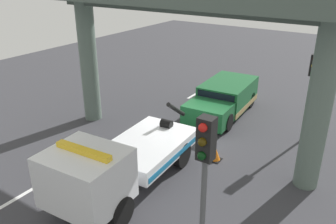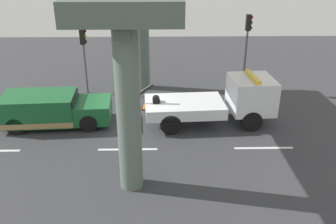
{
  "view_description": "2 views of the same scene",
  "coord_description": "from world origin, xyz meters",
  "px_view_note": "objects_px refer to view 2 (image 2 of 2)",
  "views": [
    {
      "loc": [
        11.84,
        6.98,
        7.32
      ],
      "look_at": [
        0.33,
        -0.69,
        1.39
      ],
      "focal_mm": 37.19,
      "sensor_mm": 36.0,
      "label": 1
    },
    {
      "loc": [
        1.48,
        -16.48,
        7.99
      ],
      "look_at": [
        1.8,
        -0.96,
        1.03
      ],
      "focal_mm": 38.69,
      "sensor_mm": 36.0,
      "label": 2
    }
  ],
  "objects_px": {
    "traffic_cone_orange": "(146,104)",
    "towed_van_green": "(52,110)",
    "traffic_light_near": "(84,47)",
    "traffic_light_far": "(247,37)",
    "tow_truck_white": "(223,100)"
  },
  "relations": [
    {
      "from": "tow_truck_white",
      "to": "towed_van_green",
      "type": "xyz_separation_m",
      "value": [
        -8.47,
        -0.05,
        -0.42
      ]
    },
    {
      "from": "tow_truck_white",
      "to": "towed_van_green",
      "type": "distance_m",
      "value": 8.48
    },
    {
      "from": "traffic_cone_orange",
      "to": "towed_van_green",
      "type": "bearing_deg",
      "value": -158.38
    },
    {
      "from": "tow_truck_white",
      "to": "traffic_light_far",
      "type": "xyz_separation_m",
      "value": [
        1.97,
        4.25,
        2.19
      ]
    },
    {
      "from": "tow_truck_white",
      "to": "traffic_light_near",
      "type": "xyz_separation_m",
      "value": [
        -7.53,
        4.25,
        1.67
      ]
    },
    {
      "from": "traffic_light_far",
      "to": "traffic_cone_orange",
      "type": "xyz_separation_m",
      "value": [
        -5.85,
        -2.49,
        -3.11
      ]
    },
    {
      "from": "tow_truck_white",
      "to": "traffic_cone_orange",
      "type": "xyz_separation_m",
      "value": [
        -3.89,
        1.76,
        -0.93
      ]
    },
    {
      "from": "traffic_light_near",
      "to": "tow_truck_white",
      "type": "bearing_deg",
      "value": -29.45
    },
    {
      "from": "tow_truck_white",
      "to": "traffic_cone_orange",
      "type": "relative_size",
      "value": 12.64
    },
    {
      "from": "tow_truck_white",
      "to": "traffic_cone_orange",
      "type": "height_order",
      "value": "tow_truck_white"
    },
    {
      "from": "traffic_light_near",
      "to": "traffic_light_far",
      "type": "bearing_deg",
      "value": 0.0
    },
    {
      "from": "traffic_light_near",
      "to": "traffic_light_far",
      "type": "distance_m",
      "value": 9.51
    },
    {
      "from": "traffic_light_near",
      "to": "traffic_cone_orange",
      "type": "relative_size",
      "value": 6.79
    },
    {
      "from": "traffic_light_far",
      "to": "traffic_cone_orange",
      "type": "relative_size",
      "value": 8.07
    },
    {
      "from": "traffic_light_near",
      "to": "traffic_light_far",
      "type": "xyz_separation_m",
      "value": [
        9.5,
        0.0,
        0.52
      ]
    }
  ]
}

